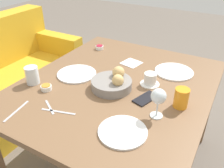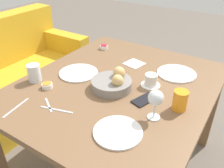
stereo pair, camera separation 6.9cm
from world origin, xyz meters
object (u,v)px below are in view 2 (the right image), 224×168
at_px(jam_bowl_berry, 104,47).
at_px(jam_bowl_honey, 47,85).
at_px(plate_near_right, 176,73).
at_px(juice_glass, 180,100).
at_px(bread_basket, 113,83).
at_px(fork_silver, 56,110).
at_px(water_tumbler, 34,73).
at_px(napkin, 134,64).
at_px(wine_glass, 156,99).
at_px(spoon_coffee, 48,105).
at_px(plate_near_left, 118,132).
at_px(coffee_cup, 151,81).
at_px(couch, 9,84).
at_px(cell_phone, 145,99).
at_px(plate_far_center, 79,73).
at_px(knife_silver, 16,108).

xyz_separation_m(jam_bowl_berry, jam_bowl_honey, (-0.67, -0.05, 0.00)).
bearing_deg(plate_near_right, juice_glass, -158.69).
xyz_separation_m(bread_basket, fork_silver, (-0.34, 0.13, -0.04)).
relative_size(water_tumbler, napkin, 0.75).
relative_size(water_tumbler, jam_bowl_honey, 1.70).
relative_size(plate_near_right, wine_glass, 1.62).
height_order(plate_near_right, spoon_coffee, plate_near_right).
relative_size(plate_near_left, coffee_cup, 1.94).
height_order(couch, napkin, couch).
bearing_deg(jam_bowl_honey, spoon_coffee, -132.42).
relative_size(plate_near_left, plate_near_right, 0.90).
distance_m(couch, bread_basket, 1.29).
relative_size(coffee_cup, napkin, 0.81).
distance_m(bread_basket, plate_near_left, 0.38).
bearing_deg(couch, juice_glass, -92.37).
height_order(plate_near_right, jam_bowl_honey, jam_bowl_honey).
height_order(water_tumbler, fork_silver, water_tumbler).
bearing_deg(jam_bowl_honey, juice_glass, -73.05).
distance_m(water_tumbler, cell_phone, 0.69).
distance_m(plate_near_left, wine_glass, 0.24).
height_order(water_tumbler, cell_phone, water_tumbler).
xyz_separation_m(bread_basket, cell_phone, (-0.01, -0.21, -0.03)).
bearing_deg(coffee_cup, plate_far_center, 104.14).
xyz_separation_m(water_tumbler, jam_bowl_berry, (0.65, -0.07, -0.04)).
bearing_deg(couch, knife_silver, -120.23).
distance_m(couch, wine_glass, 1.63).
bearing_deg(juice_glass, wine_glass, 149.51).
xyz_separation_m(water_tumbler, fork_silver, (-0.15, -0.32, -0.05)).
relative_size(plate_far_center, juice_glass, 2.38).
distance_m(plate_far_center, knife_silver, 0.47).
xyz_separation_m(water_tumbler, knife_silver, (-0.25, -0.13, -0.05)).
bearing_deg(coffee_cup, plate_near_left, -173.82).
bearing_deg(bread_basket, coffee_cup, -49.73).
bearing_deg(fork_silver, coffee_cup, -32.41).
bearing_deg(bread_basket, spoon_coffee, 149.00).
xyz_separation_m(bread_basket, jam_bowl_honey, (-0.21, 0.33, -0.02)).
xyz_separation_m(juice_glass, knife_silver, (-0.45, 0.72, -0.05)).
bearing_deg(jam_bowl_honey, water_tumbler, 81.08).
bearing_deg(cell_phone, napkin, 35.51).
bearing_deg(coffee_cup, plate_near_right, -20.16).
relative_size(bread_basket, napkin, 1.64).
bearing_deg(plate_near_right, fork_silver, 151.20).
bearing_deg(jam_bowl_berry, plate_near_left, -141.93).
bearing_deg(knife_silver, plate_near_right, -35.64).
height_order(couch, coffee_cup, couch).
bearing_deg(knife_silver, couch, 59.77).
height_order(plate_far_center, wine_glass, wine_glass).
distance_m(couch, cell_phone, 1.49).
relative_size(plate_far_center, jam_bowl_berry, 4.00).
relative_size(couch, juice_glass, 13.83).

